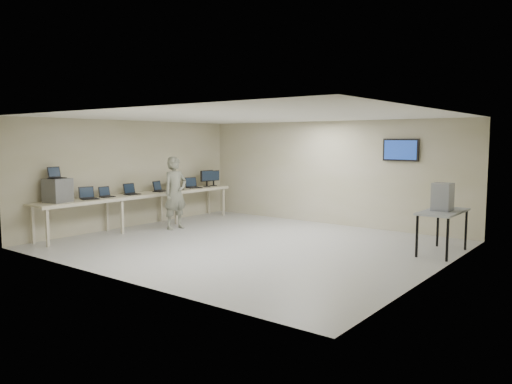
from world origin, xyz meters
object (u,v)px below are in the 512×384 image
Objects in this scene: workbench at (143,196)px; equipment_box at (58,190)px; side_table at (443,214)px; soldier at (175,193)px.

workbench is 11.20× the size of equipment_box.
equipment_box reaches higher than workbench.
workbench is 4.10× the size of side_table.
equipment_box is at bearing -150.64° from side_table.
workbench is at bearing -166.63° from side_table.
equipment_box is at bearing 168.51° from soldier.
equipment_box is at bearing -91.52° from workbench.
soldier is at bearing -168.21° from side_table.
workbench is 0.91m from soldier.
soldier is (0.82, 0.38, 0.11)m from workbench.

